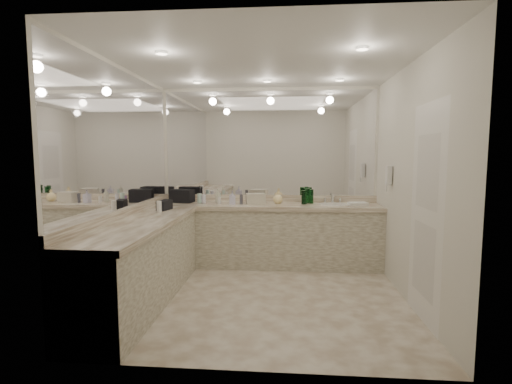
# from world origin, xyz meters

# --- Properties ---
(floor) EXTENTS (3.20, 3.20, 0.00)m
(floor) POSITION_xyz_m (0.00, 0.00, 0.00)
(floor) COLOR beige
(floor) RESTS_ON ground
(ceiling) EXTENTS (3.20, 3.20, 0.00)m
(ceiling) POSITION_xyz_m (0.00, 0.00, 2.60)
(ceiling) COLOR white
(ceiling) RESTS_ON floor
(wall_back) EXTENTS (3.20, 0.02, 2.60)m
(wall_back) POSITION_xyz_m (0.00, 1.50, 1.30)
(wall_back) COLOR silver
(wall_back) RESTS_ON floor
(wall_left) EXTENTS (0.02, 3.00, 2.60)m
(wall_left) POSITION_xyz_m (-1.60, 0.00, 1.30)
(wall_left) COLOR silver
(wall_left) RESTS_ON floor
(wall_right) EXTENTS (0.02, 3.00, 2.60)m
(wall_right) POSITION_xyz_m (1.60, 0.00, 1.30)
(wall_right) COLOR silver
(wall_right) RESTS_ON floor
(vanity_back_base) EXTENTS (3.20, 0.60, 0.84)m
(vanity_back_base) POSITION_xyz_m (0.00, 1.20, 0.42)
(vanity_back_base) COLOR beige
(vanity_back_base) RESTS_ON floor
(vanity_back_top) EXTENTS (3.20, 0.64, 0.06)m
(vanity_back_top) POSITION_xyz_m (0.00, 1.19, 0.87)
(vanity_back_top) COLOR silver
(vanity_back_top) RESTS_ON vanity_back_base
(vanity_left_base) EXTENTS (0.60, 2.40, 0.84)m
(vanity_left_base) POSITION_xyz_m (-1.30, -0.30, 0.42)
(vanity_left_base) COLOR beige
(vanity_left_base) RESTS_ON floor
(vanity_left_top) EXTENTS (0.64, 2.42, 0.06)m
(vanity_left_top) POSITION_xyz_m (-1.29, -0.30, 0.87)
(vanity_left_top) COLOR silver
(vanity_left_top) RESTS_ON vanity_left_base
(backsplash_back) EXTENTS (3.20, 0.04, 0.10)m
(backsplash_back) POSITION_xyz_m (0.00, 1.48, 0.95)
(backsplash_back) COLOR silver
(backsplash_back) RESTS_ON vanity_back_top
(backsplash_left) EXTENTS (0.04, 3.00, 0.10)m
(backsplash_left) POSITION_xyz_m (-1.58, 0.00, 0.95)
(backsplash_left) COLOR silver
(backsplash_left) RESTS_ON vanity_left_top
(mirror_back) EXTENTS (3.12, 0.01, 1.55)m
(mirror_back) POSITION_xyz_m (0.00, 1.49, 1.77)
(mirror_back) COLOR white
(mirror_back) RESTS_ON wall_back
(mirror_left) EXTENTS (0.01, 2.92, 1.55)m
(mirror_left) POSITION_xyz_m (-1.59, 0.00, 1.77)
(mirror_left) COLOR white
(mirror_left) RESTS_ON wall_left
(sink) EXTENTS (0.44, 0.44, 0.03)m
(sink) POSITION_xyz_m (0.95, 1.20, 0.90)
(sink) COLOR white
(sink) RESTS_ON vanity_back_top
(faucet) EXTENTS (0.24, 0.16, 0.14)m
(faucet) POSITION_xyz_m (0.95, 1.41, 0.97)
(faucet) COLOR silver
(faucet) RESTS_ON vanity_back_top
(wall_phone) EXTENTS (0.06, 0.10, 0.24)m
(wall_phone) POSITION_xyz_m (1.56, 0.70, 1.35)
(wall_phone) COLOR white
(wall_phone) RESTS_ON wall_right
(door) EXTENTS (0.02, 0.82, 2.10)m
(door) POSITION_xyz_m (1.59, -0.50, 1.05)
(door) COLOR white
(door) RESTS_ON wall_right
(black_toiletry_bag) EXTENTS (0.36, 0.25, 0.19)m
(black_toiletry_bag) POSITION_xyz_m (-1.28, 1.26, 0.99)
(black_toiletry_bag) COLOR black
(black_toiletry_bag) RESTS_ON vanity_back_top
(black_bag_spill) EXTENTS (0.15, 0.26, 0.13)m
(black_bag_spill) POSITION_xyz_m (-1.30, 0.52, 0.97)
(black_bag_spill) COLOR black
(black_bag_spill) RESTS_ON vanity_left_top
(cream_cosmetic_case) EXTENTS (0.30, 0.23, 0.16)m
(cream_cosmetic_case) POSITION_xyz_m (-0.17, 1.18, 0.98)
(cream_cosmetic_case) COLOR beige
(cream_cosmetic_case) RESTS_ON vanity_back_top
(hand_towel) EXTENTS (0.28, 0.21, 0.04)m
(hand_towel) POSITION_xyz_m (1.27, 1.17, 0.92)
(hand_towel) COLOR white
(hand_towel) RESTS_ON vanity_back_top
(lotion_left) EXTENTS (0.06, 0.06, 0.14)m
(lotion_left) POSITION_xyz_m (-1.30, 0.31, 0.97)
(lotion_left) COLOR white
(lotion_left) RESTS_ON vanity_left_top
(soap_bottle_a) EXTENTS (0.11, 0.11, 0.21)m
(soap_bottle_a) POSITION_xyz_m (-0.74, 1.24, 1.00)
(soap_bottle_a) COLOR beige
(soap_bottle_a) RESTS_ON vanity_back_top
(soap_bottle_b) EXTENTS (0.10, 0.10, 0.19)m
(soap_bottle_b) POSITION_xyz_m (-0.50, 1.12, 1.00)
(soap_bottle_b) COLOR silver
(soap_bottle_b) RESTS_ON vanity_back_top
(soap_bottle_c) EXTENTS (0.17, 0.17, 0.18)m
(soap_bottle_c) POSITION_xyz_m (0.15, 1.26, 0.99)
(soap_bottle_c) COLOR #FFE59C
(soap_bottle_c) RESTS_ON vanity_back_top
(green_bottle_0) EXTENTS (0.06, 0.06, 0.22)m
(green_bottle_0) POSITION_xyz_m (0.58, 1.34, 1.01)
(green_bottle_0) COLOR #13521F
(green_bottle_0) RESTS_ON vanity_back_top
(green_bottle_1) EXTENTS (0.06, 0.06, 0.20)m
(green_bottle_1) POSITION_xyz_m (0.51, 1.21, 1.00)
(green_bottle_1) COLOR #13521F
(green_bottle_1) RESTS_ON vanity_back_top
(green_bottle_2) EXTENTS (0.07, 0.07, 0.18)m
(green_bottle_2) POSITION_xyz_m (0.53, 1.25, 0.99)
(green_bottle_2) COLOR #13521F
(green_bottle_2) RESTS_ON vanity_back_top
(green_bottle_3) EXTENTS (0.06, 0.06, 0.21)m
(green_bottle_3) POSITION_xyz_m (0.63, 1.31, 1.00)
(green_bottle_3) COLOR #13521F
(green_bottle_3) RESTS_ON vanity_back_top
(amenity_bottle_0) EXTENTS (0.05, 0.05, 0.14)m
(amenity_bottle_0) POSITION_xyz_m (-0.38, 1.12, 0.97)
(amenity_bottle_0) COLOR #3F3F4C
(amenity_bottle_0) RESTS_ON vanity_back_top
(amenity_bottle_1) EXTENTS (0.05, 0.05, 0.13)m
(amenity_bottle_1) POSITION_xyz_m (-0.93, 1.18, 0.96)
(amenity_bottle_1) COLOR silver
(amenity_bottle_1) RESTS_ON vanity_back_top
(amenity_bottle_2) EXTENTS (0.04, 0.04, 0.15)m
(amenity_bottle_2) POSITION_xyz_m (-0.73, 1.30, 0.97)
(amenity_bottle_2) COLOR silver
(amenity_bottle_2) RESTS_ON vanity_back_top
(amenity_bottle_3) EXTENTS (0.05, 0.05, 0.10)m
(amenity_bottle_3) POSITION_xyz_m (-0.70, 1.14, 0.95)
(amenity_bottle_3) COLOR white
(amenity_bottle_3) RESTS_ON vanity_back_top
(amenity_bottle_4) EXTENTS (0.06, 0.06, 0.14)m
(amenity_bottle_4) POSITION_xyz_m (-1.00, 1.21, 0.97)
(amenity_bottle_4) COLOR silver
(amenity_bottle_4) RESTS_ON vanity_back_top
(amenity_bottle_5) EXTENTS (0.05, 0.05, 0.09)m
(amenity_bottle_5) POSITION_xyz_m (-0.99, 1.33, 0.94)
(amenity_bottle_5) COLOR #9966B2
(amenity_bottle_5) RESTS_ON vanity_back_top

